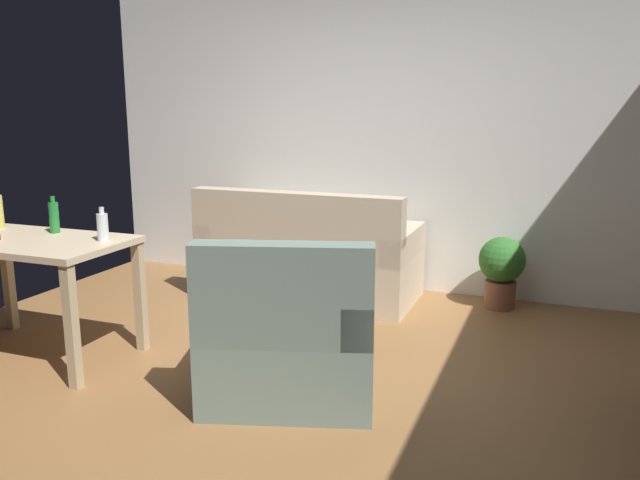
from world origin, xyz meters
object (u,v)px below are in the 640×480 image
desk (32,256)px  armchair (290,340)px  bottle_clear (103,226)px  couch (308,262)px  bottle_green (54,217)px  potted_plant (502,267)px

desk → armchair: bearing=1.3°
armchair → bottle_clear: 1.38m
couch → desk: size_ratio=1.44×
bottle_green → bottle_clear: 0.47m
couch → bottle_clear: 1.85m
potted_plant → bottle_green: size_ratio=2.38×
bottle_green → bottle_clear: bottle_green is taller
couch → bottle_clear: size_ratio=8.36×
couch → desk: (-1.14, -1.76, 0.34)m
couch → armchair: bearing=109.3°
couch → armchair: 1.80m
potted_plant → bottle_clear: (-2.19, -1.95, 0.52)m
bottle_clear → armchair: bearing=-3.1°
armchair → bottle_green: size_ratio=4.64×
potted_plant → bottle_clear: size_ratio=2.74×
desk → bottle_clear: bearing=14.6°
bottle_green → bottle_clear: bearing=-10.5°
armchair → desk: bearing=-15.6°
potted_plant → armchair: bearing=-114.5°
desk → armchair: size_ratio=1.09×
couch → armchair: size_ratio=1.56×
armchair → bottle_green: (-1.73, 0.15, 0.54)m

